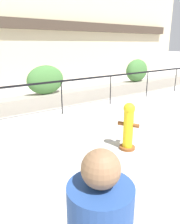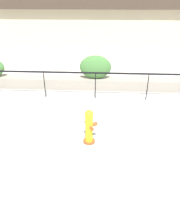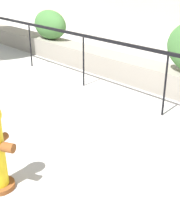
# 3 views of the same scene
# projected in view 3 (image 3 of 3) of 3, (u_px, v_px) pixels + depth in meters

# --- Properties ---
(fence_railing_segment) EXTENTS (15.00, 0.05, 1.15)m
(fence_railing_segment) POSITION_uv_depth(u_px,v_px,m) (168.00, 60.00, 5.19)
(fence_railing_segment) COLOR black
(fence_railing_segment) RESTS_ON ground
(hedge_bush_0) EXTENTS (1.28, 0.69, 0.84)m
(hedge_bush_0) POSITION_uv_depth(u_px,v_px,m) (50.00, 25.00, 9.22)
(hedge_bush_0) COLOR #427538
(hedge_bush_0) RESTS_ON planter_wall_low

